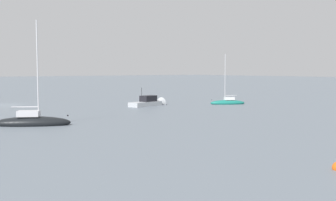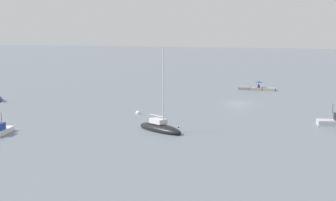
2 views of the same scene
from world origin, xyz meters
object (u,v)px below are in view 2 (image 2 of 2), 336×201
(person_seated_maroon_left, at_px, (259,86))
(umbrella_open_navy, at_px, (259,82))
(sailboat_black_near, at_px, (160,128))
(mooring_buoy_near, at_px, (138,113))

(person_seated_maroon_left, distance_m, umbrella_open_navy, 0.87)
(umbrella_open_navy, bearing_deg, sailboat_black_near, 83.76)
(sailboat_black_near, xyz_separation_m, mooring_buoy_near, (6.95, -10.18, -0.23))
(sailboat_black_near, bearing_deg, mooring_buoy_near, -115.37)
(person_seated_maroon_left, distance_m, mooring_buoy_near, 35.34)
(umbrella_open_navy, distance_m, mooring_buoy_near, 35.33)
(umbrella_open_navy, distance_m, sailboat_black_near, 43.75)
(umbrella_open_navy, xyz_separation_m, mooring_buoy_near, (11.71, 33.30, -1.52))
(sailboat_black_near, height_order, mooring_buoy_near, sailboat_black_near)
(person_seated_maroon_left, height_order, sailboat_black_near, sailboat_black_near)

